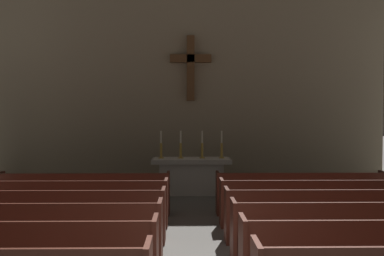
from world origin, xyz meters
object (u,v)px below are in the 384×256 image
Objects in this scene: pew_left_row_3 at (34,232)px; candlestick_inner_left at (181,149)px; candlestick_outer_right at (222,149)px; candlestick_inner_right at (202,149)px; altar at (191,175)px; pew_left_row_2 at (5,255)px; pew_right_row_5 at (315,202)px; pew_right_row_3 at (357,231)px; pew_right_row_6 at (301,193)px; pew_left_row_4 at (56,216)px; candlestick_outer_left at (161,149)px; pew_left_row_6 at (84,193)px; pew_left_row_5 at (71,203)px; pew_right_row_4 at (333,215)px.

pew_left_row_3 is 4.97× the size of candlestick_inner_left.
candlestick_outer_right is (3.29, 5.74, 0.78)m from pew_left_row_3.
altar is at bearing 180.00° from candlestick_inner_right.
candlestick_outer_right is (1.15, 0.00, 0.00)m from candlestick_inner_left.
pew_left_row_3 is (0.00, 1.08, 0.00)m from pew_left_row_2.
pew_left_row_3 and pew_right_row_5 have the same top height.
candlestick_inner_right reaches higher than pew_right_row_3.
pew_right_row_5 is at bearing 23.90° from pew_left_row_3.
pew_left_row_2 is 1.00× the size of pew_right_row_6.
pew_right_row_3 is (4.87, 0.00, 0.00)m from pew_left_row_3.
candlestick_inner_left is at bearing 115.50° from pew_right_row_3.
pew_left_row_3 is at bearing -113.01° from altar.
pew_left_row_4 is (0.00, 1.08, 0.00)m from pew_left_row_3.
pew_left_row_2 is at bearing -146.39° from pew_right_row_5.
pew_right_row_3 is at bearing -12.49° from pew_left_row_4.
pew_left_row_4 is 4.99m from pew_right_row_3.
pew_left_row_4 is 4.97× the size of candlestick_outer_left.
pew_right_row_6 is 4.97× the size of candlestick_inner_right.
pew_right_row_6 is 4.20m from candlestick_outer_left.
candlestick_inner_left is (2.14, 2.50, 0.78)m from pew_left_row_6.
altar is at bearing 55.74° from pew_left_row_5.
pew_left_row_5 is 4.97× the size of candlestick_outer_right.
candlestick_outer_left is at bearing 74.54° from pew_left_row_3.
altar is 2.86× the size of candlestick_outer_right.
candlestick_inner_left reaches higher than pew_left_row_5.
candlestick_inner_right is at bearing 120.85° from pew_right_row_5.
pew_left_row_5 is 1.00× the size of pew_right_row_6.
pew_left_row_3 is at bearing -115.50° from candlestick_inner_right.
pew_left_row_2 and pew_right_row_4 have the same top height.
pew_left_row_6 is 1.00× the size of pew_right_row_6.
pew_left_row_3 is 4.87m from pew_right_row_3.
pew_right_row_4 is 1.00× the size of pew_right_row_6.
candlestick_inner_left reaches higher than altar.
pew_left_row_4 is at bearing 180.00° from pew_right_row_4.
pew_left_row_5 is (0.00, 3.24, 0.00)m from pew_left_row_2.
pew_right_row_5 is at bearing -59.15° from candlestick_inner_right.
pew_right_row_5 is at bearing -12.49° from pew_left_row_6.
pew_right_row_6 is 3.49m from altar.
pew_right_row_5 is at bearing 90.00° from pew_right_row_3.
pew_left_row_6 is at bearing -130.55° from candlestick_inner_left.
pew_right_row_5 is at bearing 0.00° from pew_left_row_5.
pew_left_row_5 and pew_right_row_5 have the same top height.
altar is at bearing 66.99° from pew_left_row_3.
candlestick_outer_right is (-1.59, 5.74, 0.78)m from pew_right_row_3.
altar reaches higher than pew_left_row_3.
pew_right_row_3 is 3.24m from pew_right_row_6.
pew_left_row_5 is 4.97× the size of candlestick_inner_right.
pew_right_row_5 is 4.33m from altar.
candlestick_inner_left is (2.14, 3.58, 0.78)m from pew_left_row_5.
pew_left_row_3 is at bearing 90.00° from pew_left_row_2.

